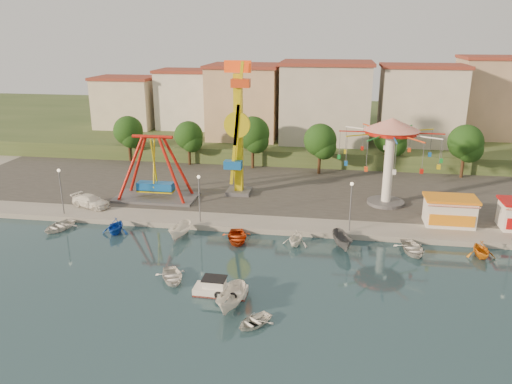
% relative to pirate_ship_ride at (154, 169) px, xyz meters
% --- Properties ---
extents(ground, '(200.00, 200.00, 0.00)m').
position_rel_pirate_ship_ride_xyz_m(ground, '(15.44, -19.73, -4.39)').
color(ground, '#143138').
rests_on(ground, ground).
extents(quay_deck, '(200.00, 100.00, 0.60)m').
position_rel_pirate_ship_ride_xyz_m(quay_deck, '(15.44, 42.27, -4.09)').
color(quay_deck, '#9E998E').
rests_on(quay_deck, ground).
extents(asphalt_pad, '(90.00, 28.00, 0.01)m').
position_rel_pirate_ship_ride_xyz_m(asphalt_pad, '(15.44, 10.27, -3.79)').
color(asphalt_pad, '#4C4944').
rests_on(asphalt_pad, quay_deck).
extents(hill_terrace, '(200.00, 60.00, 3.00)m').
position_rel_pirate_ship_ride_xyz_m(hill_terrace, '(15.44, 47.27, -2.89)').
color(hill_terrace, '#384C26').
rests_on(hill_terrace, ground).
extents(pirate_ship_ride, '(10.00, 5.00, 8.00)m').
position_rel_pirate_ship_ride_xyz_m(pirate_ship_ride, '(0.00, 0.00, 0.00)').
color(pirate_ship_ride, '#59595E').
rests_on(pirate_ship_ride, quay_deck).
extents(kamikaze_tower, '(3.22, 3.10, 16.50)m').
position_rel_pirate_ship_ride_xyz_m(kamikaze_tower, '(9.79, 3.44, 4.21)').
color(kamikaze_tower, '#59595E').
rests_on(kamikaze_tower, quay_deck).
extents(wave_swinger, '(11.60, 11.60, 10.40)m').
position_rel_pirate_ship_ride_xyz_m(wave_swinger, '(27.89, 2.50, 3.80)').
color(wave_swinger, '#59595E').
rests_on(wave_swinger, quay_deck).
extents(booth_left, '(5.40, 3.78, 3.08)m').
position_rel_pirate_ship_ride_xyz_m(booth_left, '(33.97, -3.24, -2.23)').
color(booth_left, white).
rests_on(booth_left, quay_deck).
extents(lamp_post_0, '(0.14, 0.14, 5.00)m').
position_rel_pirate_ship_ride_xyz_m(lamp_post_0, '(-8.56, -6.73, -1.29)').
color(lamp_post_0, '#59595E').
rests_on(lamp_post_0, quay_deck).
extents(lamp_post_1, '(0.14, 0.14, 5.00)m').
position_rel_pirate_ship_ride_xyz_m(lamp_post_1, '(7.44, -6.73, -1.29)').
color(lamp_post_1, '#59595E').
rests_on(lamp_post_1, quay_deck).
extents(lamp_post_2, '(0.14, 0.14, 5.00)m').
position_rel_pirate_ship_ride_xyz_m(lamp_post_2, '(23.44, -6.73, -1.29)').
color(lamp_post_2, '#59595E').
rests_on(lamp_post_2, quay_deck).
extents(tree_0, '(4.60, 4.60, 7.19)m').
position_rel_pirate_ship_ride_xyz_m(tree_0, '(-10.56, 17.25, 1.08)').
color(tree_0, '#382314').
rests_on(tree_0, quay_deck).
extents(tree_1, '(4.35, 4.35, 6.80)m').
position_rel_pirate_ship_ride_xyz_m(tree_1, '(-0.56, 16.52, 0.81)').
color(tree_1, '#382314').
rests_on(tree_1, quay_deck).
extents(tree_2, '(5.02, 5.02, 7.85)m').
position_rel_pirate_ship_ride_xyz_m(tree_2, '(9.44, 16.08, 1.52)').
color(tree_2, '#382314').
rests_on(tree_2, quay_deck).
extents(tree_3, '(4.68, 4.68, 7.32)m').
position_rel_pirate_ship_ride_xyz_m(tree_3, '(19.44, 14.64, 1.16)').
color(tree_3, '#382314').
rests_on(tree_3, quay_deck).
extents(tree_4, '(4.86, 4.86, 7.60)m').
position_rel_pirate_ship_ride_xyz_m(tree_4, '(29.44, 17.63, 1.35)').
color(tree_4, '#382314').
rests_on(tree_4, quay_deck).
extents(tree_5, '(4.83, 4.83, 7.54)m').
position_rel_pirate_ship_ride_xyz_m(tree_5, '(39.44, 15.81, 1.31)').
color(tree_5, '#382314').
rests_on(tree_5, quay_deck).
extents(building_0, '(9.26, 9.53, 11.87)m').
position_rel_pirate_ship_ride_xyz_m(building_0, '(-17.93, 26.34, 4.54)').
color(building_0, beige).
rests_on(building_0, hill_terrace).
extents(building_1, '(12.33, 9.01, 8.63)m').
position_rel_pirate_ship_ride_xyz_m(building_1, '(-5.89, 31.66, 2.92)').
color(building_1, silver).
rests_on(building_1, hill_terrace).
extents(building_2, '(11.95, 9.28, 11.23)m').
position_rel_pirate_ship_ride_xyz_m(building_2, '(7.25, 32.24, 4.22)').
color(building_2, tan).
rests_on(building_2, hill_terrace).
extents(building_3, '(12.59, 10.50, 9.20)m').
position_rel_pirate_ship_ride_xyz_m(building_3, '(21.04, 29.08, 3.20)').
color(building_3, beige).
rests_on(building_3, hill_terrace).
extents(building_4, '(10.75, 9.23, 9.24)m').
position_rel_pirate_ship_ride_xyz_m(building_4, '(34.51, 32.48, 3.22)').
color(building_4, beige).
rests_on(building_4, hill_terrace).
extents(building_5, '(12.77, 10.96, 11.21)m').
position_rel_pirate_ship_ride_xyz_m(building_5, '(47.81, 30.61, 4.21)').
color(building_5, tan).
rests_on(building_5, hill_terrace).
extents(cabin_motorboat, '(4.34, 1.81, 1.52)m').
position_rel_pirate_ship_ride_xyz_m(cabin_motorboat, '(12.81, -20.65, -3.99)').
color(cabin_motorboat, white).
rests_on(cabin_motorboat, ground).
extents(rowboat_a, '(3.92, 4.37, 0.74)m').
position_rel_pirate_ship_ride_xyz_m(rowboat_a, '(8.28, -19.03, -4.02)').
color(rowboat_a, white).
rests_on(rowboat_a, ground).
extents(rowboat_b, '(3.49, 3.67, 0.62)m').
position_rel_pirate_ship_ride_xyz_m(rowboat_b, '(16.33, -24.64, -4.08)').
color(rowboat_b, white).
rests_on(rowboat_b, ground).
extents(skiff, '(2.32, 4.55, 1.68)m').
position_rel_pirate_ship_ride_xyz_m(skiff, '(14.29, -22.70, -3.56)').
color(skiff, silver).
rests_on(skiff, ground).
extents(van, '(5.26, 3.49, 1.42)m').
position_rel_pirate_ship_ride_xyz_m(van, '(-6.57, -4.07, -3.09)').
color(van, white).
rests_on(van, quay_deck).
extents(moored_boat_0, '(3.79, 4.53, 0.81)m').
position_rel_pirate_ship_ride_xyz_m(moored_boat_0, '(-7.44, -9.93, -3.99)').
color(moored_boat_0, white).
rests_on(moored_boat_0, ground).
extents(moored_boat_1, '(2.91, 3.34, 1.70)m').
position_rel_pirate_ship_ride_xyz_m(moored_boat_1, '(-0.91, -9.93, -3.54)').
color(moored_boat_1, blue).
rests_on(moored_boat_1, ground).
extents(moored_boat_2, '(2.20, 4.03, 1.48)m').
position_rel_pirate_ship_ride_xyz_m(moored_boat_2, '(6.19, -9.93, -3.66)').
color(moored_boat_2, white).
rests_on(moored_boat_2, ground).
extents(moored_boat_3, '(3.84, 4.73, 0.86)m').
position_rel_pirate_ship_ride_xyz_m(moored_boat_3, '(12.15, -9.93, -3.96)').
color(moored_boat_3, '#C33A0F').
rests_on(moored_boat_3, ground).
extents(moored_boat_4, '(3.11, 3.42, 1.55)m').
position_rel_pirate_ship_ride_xyz_m(moored_boat_4, '(18.15, -9.93, -3.62)').
color(moored_boat_4, white).
rests_on(moored_boat_4, ground).
extents(moored_boat_5, '(2.59, 4.28, 1.55)m').
position_rel_pirate_ship_ride_xyz_m(moored_boat_5, '(22.74, -9.93, -3.62)').
color(moored_boat_5, '#57585C').
rests_on(moored_boat_5, ground).
extents(moored_boat_6, '(3.68, 4.57, 0.84)m').
position_rel_pirate_ship_ride_xyz_m(moored_boat_6, '(29.44, -9.93, -3.97)').
color(moored_boat_6, silver).
rests_on(moored_boat_6, ground).
extents(moored_boat_7, '(2.99, 3.36, 1.61)m').
position_rel_pirate_ship_ride_xyz_m(moored_boat_7, '(35.68, -9.93, -3.59)').
color(moored_boat_7, orange).
rests_on(moored_boat_7, ground).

